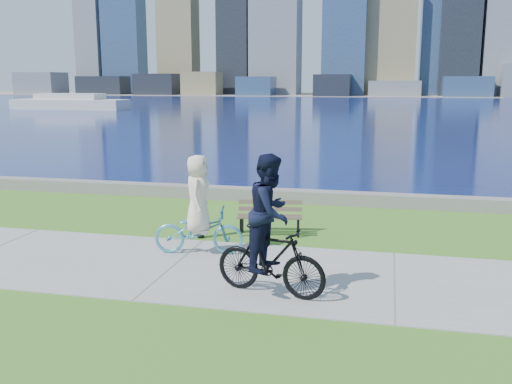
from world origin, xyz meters
TOP-DOWN VIEW (x-y plane):
  - ground at (0.00, 0.00)m, footprint 320.00×320.00m
  - concrete_path at (0.00, 0.00)m, footprint 80.00×3.50m
  - seawall at (0.00, 6.20)m, footprint 90.00×0.50m
  - bay_water at (0.00, 72.00)m, footprint 320.00×131.00m
  - far_shore at (0.00, 130.00)m, footprint 320.00×30.00m
  - ferry_near at (-37.81, 53.08)m, footprint 13.99×4.00m
  - park_bench at (-2.72, 2.68)m, footprint 1.51×0.72m
  - bollard_lamp at (-4.13, 2.02)m, footprint 0.22×0.22m
  - cyclist_woman at (-3.78, 0.86)m, footprint 0.91×1.85m
  - cyclist_man at (-1.95, -0.99)m, footprint 0.94×1.95m

SIDE VIEW (x-z plane):
  - ground at x=0.00m, z-range 0.00..0.00m
  - bay_water at x=0.00m, z-range 0.00..0.01m
  - concrete_path at x=0.00m, z-range 0.00..0.02m
  - far_shore at x=0.00m, z-range 0.00..0.12m
  - seawall at x=0.00m, z-range 0.00..0.35m
  - park_bench at x=-2.72m, z-range 0.08..0.83m
  - cyclist_woman at x=-3.78m, z-range -0.23..1.74m
  - bollard_lamp at x=-4.13m, z-range 0.10..1.46m
  - ferry_near at x=-37.81m, z-range -0.16..1.74m
  - cyclist_man at x=-1.95m, z-range -0.16..2.11m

